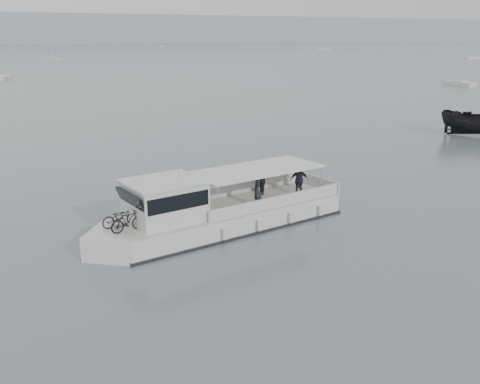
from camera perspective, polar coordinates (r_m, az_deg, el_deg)
name	(u,v)px	position (r m, az deg, el deg)	size (l,w,h in m)	color
ground	(152,216)	(26.20, -9.34, -2.52)	(1400.00, 1400.00, 0.00)	#545E63
tour_boat	(210,214)	(23.54, -3.26, -2.32)	(12.51, 4.81, 5.21)	silver
dark_motorboat	(478,122)	(50.59, 24.02, 6.79)	(2.28, 6.05, 2.34)	black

